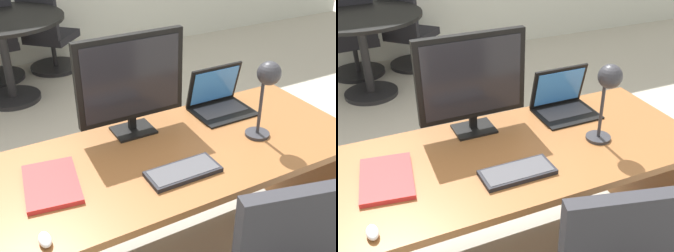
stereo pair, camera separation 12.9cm
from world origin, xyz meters
TOP-DOWN VIEW (x-y plane):
  - ground at (0.00, 1.50)m, footprint 12.00×12.00m
  - desk at (0.00, 0.05)m, footprint 1.85×0.76m
  - monitor at (-0.08, 0.26)m, footprint 0.54×0.16m
  - laptop at (0.43, 0.27)m, footprint 0.32×0.26m
  - keyboard at (-0.04, -0.17)m, footprint 0.32×0.14m
  - mouse at (-0.66, -0.29)m, footprint 0.04×0.08m
  - desk_lamp at (0.44, -0.09)m, footprint 0.12×0.14m
  - book at (-0.55, 0.02)m, footprint 0.26×0.35m
  - meeting_table at (-0.34, 2.53)m, footprint 1.15×1.15m
  - meeting_chair_near at (0.20, 3.09)m, footprint 0.66×0.66m

SIDE VIEW (x-z plane):
  - ground at x=0.00m, z-range 0.00..0.00m
  - meeting_chair_near at x=0.20m, z-range -0.09..0.77m
  - desk at x=0.00m, z-range 0.16..0.89m
  - meeting_table at x=-0.34m, z-range 0.20..1.01m
  - book at x=-0.55m, z-range 0.73..0.76m
  - keyboard at x=-0.04m, z-range 0.73..0.76m
  - mouse at x=-0.66m, z-range 0.73..0.77m
  - laptop at x=0.43m, z-range 0.69..0.93m
  - monitor at x=-0.08m, z-range 0.76..1.26m
  - desk_lamp at x=0.44m, z-range 0.82..1.22m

